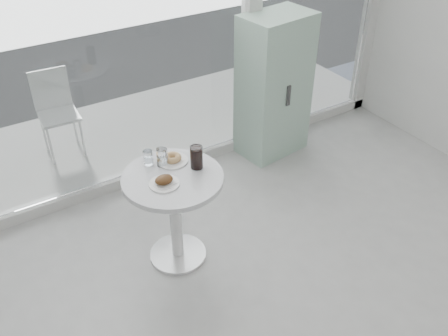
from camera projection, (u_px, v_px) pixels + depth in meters
main_table at (174, 201)px, 3.61m from camera, size 0.72×0.72×0.77m
patio_deck at (138, 130)px, 5.44m from camera, size 5.60×1.60×0.05m
mint_cabinet at (274, 87)px, 4.79m from camera, size 0.70×0.51×1.41m
patio_chair at (56, 107)px, 4.82m from camera, size 0.38×0.38×0.83m
plate_fritter at (164, 181)px, 3.39m from camera, size 0.21×0.21×0.07m
plate_donut at (172, 159)px, 3.62m from camera, size 0.23×0.23×0.05m
water_tumbler_a at (148, 158)px, 3.58m from camera, size 0.07×0.07×0.11m
water_tumbler_b at (162, 158)px, 3.56m from camera, size 0.08×0.08×0.13m
cola_glass at (196, 158)px, 3.52m from camera, size 0.09×0.09×0.17m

